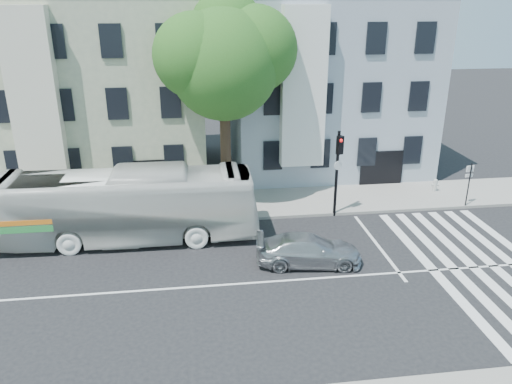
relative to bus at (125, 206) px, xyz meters
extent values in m
plane|color=black|center=(4.96, -4.65, -1.70)|extent=(120.00, 120.00, 0.00)
cube|color=gray|center=(4.96, 3.35, -1.63)|extent=(80.00, 4.00, 0.15)
cube|color=gray|center=(-2.04, 10.35, 3.80)|extent=(12.00, 10.00, 11.00)
cube|color=#97A3B4|center=(11.96, 10.35, 3.80)|extent=(12.00, 10.00, 11.00)
cylinder|color=#2D2116|center=(4.96, 3.85, 0.90)|extent=(0.56, 0.56, 5.20)
sphere|color=#214A17|center=(4.96, 3.85, 5.80)|extent=(5.60, 5.60, 5.60)
sphere|color=#214A17|center=(6.56, 4.25, 6.50)|extent=(4.40, 4.40, 4.40)
sphere|color=#214A17|center=(3.56, 3.55, 6.30)|extent=(4.20, 4.20, 4.20)
sphere|color=#214A17|center=(5.26, 5.05, 7.50)|extent=(3.80, 3.80, 3.80)
sphere|color=#214A17|center=(4.36, 4.45, 4.80)|extent=(3.40, 3.40, 3.40)
imported|color=silver|center=(0.00, 0.00, 0.00)|extent=(3.08, 12.26, 3.40)
imported|color=#AEB0B5|center=(7.90, -3.39, -1.05)|extent=(2.33, 4.65, 1.30)
cylinder|color=black|center=(10.40, 1.40, 0.57)|extent=(0.15, 0.15, 4.53)
cube|color=black|center=(10.40, 1.15, 2.19)|extent=(0.37, 0.33, 0.92)
sphere|color=red|center=(10.40, 1.02, 2.46)|extent=(0.17, 0.17, 0.17)
cylinder|color=white|center=(10.40, 1.25, 1.11)|extent=(0.45, 0.21, 0.47)
cylinder|color=#B0B1AC|center=(17.06, 3.74, -1.25)|extent=(0.24, 0.24, 0.60)
sphere|color=#B0B1AC|center=(17.06, 3.74, -0.92)|extent=(0.22, 0.22, 0.22)
cylinder|color=#B0B1AC|center=(17.06, 3.74, -1.17)|extent=(0.42, 0.20, 0.14)
cylinder|color=black|center=(17.72, 1.45, -0.35)|extent=(0.07, 0.07, 2.40)
cube|color=white|center=(17.72, 1.55, 0.51)|extent=(0.43, 0.09, 0.34)
cube|color=white|center=(17.72, 1.55, 0.13)|extent=(0.43, 0.09, 0.17)
camera|label=1|loc=(3.22, -21.76, 8.90)|focal=35.00mm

